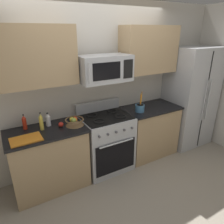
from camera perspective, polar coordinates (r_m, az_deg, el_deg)
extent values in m
plane|color=gray|center=(3.19, 4.58, -20.92)|extent=(16.00, 16.00, 0.00)
cube|color=beige|center=(3.36, -4.80, 6.87)|extent=(8.00, 0.10, 2.60)
cube|color=tan|center=(3.13, -16.87, -12.63)|extent=(1.01, 0.57, 0.88)
cube|color=black|center=(2.91, -17.84, -5.17)|extent=(1.05, 0.61, 0.03)
cube|color=#B2B5BA|center=(3.38, -1.61, -8.55)|extent=(0.76, 0.61, 0.91)
cube|color=black|center=(3.20, 1.08, -12.37)|extent=(0.67, 0.01, 0.51)
cylinder|color=#B2B5BA|center=(3.05, 1.36, -8.63)|extent=(0.57, 0.02, 0.02)
cube|color=black|center=(3.17, -1.70, -1.31)|extent=(0.73, 0.55, 0.02)
cube|color=#B2B5BA|center=(3.37, -3.91, 1.56)|extent=(0.76, 0.06, 0.18)
torus|color=black|center=(2.98, -3.63, -2.53)|extent=(0.17, 0.17, 0.02)
torus|color=black|center=(3.15, 2.33, -1.18)|extent=(0.17, 0.17, 0.02)
torus|color=black|center=(3.20, -5.66, -0.90)|extent=(0.17, 0.17, 0.02)
torus|color=black|center=(3.35, 0.02, 0.29)|extent=(0.17, 0.17, 0.02)
cylinder|color=#4C4C51|center=(2.86, -3.53, -6.85)|extent=(0.04, 0.02, 0.04)
cylinder|color=#4C4C51|center=(2.92, -1.11, -6.22)|extent=(0.04, 0.02, 0.04)
cylinder|color=#4C4C51|center=(2.98, 1.21, -5.61)|extent=(0.04, 0.02, 0.04)
cylinder|color=#4C4C51|center=(3.04, 3.43, -5.01)|extent=(0.04, 0.02, 0.04)
cylinder|color=#4C4C51|center=(3.11, 5.55, -4.43)|extent=(0.04, 0.02, 0.04)
cube|color=tan|center=(3.83, 10.17, -5.30)|extent=(0.95, 0.57, 0.88)
cube|color=black|center=(3.65, 10.64, 1.09)|extent=(0.99, 0.61, 0.03)
cube|color=#B2B5BA|center=(4.28, 20.63, 3.78)|extent=(0.87, 0.68, 1.88)
cube|color=black|center=(4.08, 24.23, 2.42)|extent=(0.01, 0.01, 1.79)
cylinder|color=#B2B5BA|center=(4.01, 24.19, 2.83)|extent=(0.02, 0.02, 0.75)
cylinder|color=#B2B5BA|center=(4.09, 25.04, 3.04)|extent=(0.02, 0.02, 0.75)
cube|color=#B2B5BA|center=(2.99, -2.13, 11.92)|extent=(0.75, 0.40, 0.37)
cube|color=black|center=(2.78, -1.40, 11.19)|extent=(0.41, 0.01, 0.23)
cube|color=black|center=(2.95, 4.49, 11.76)|extent=(0.15, 0.01, 0.26)
cylinder|color=#B2B5BA|center=(2.64, -6.36, 10.50)|extent=(0.02, 0.02, 0.26)
cube|color=tan|center=(2.78, -20.99, 14.12)|extent=(1.04, 0.34, 0.74)
cube|color=tan|center=(3.56, 10.17, 16.53)|extent=(0.98, 0.34, 0.74)
cylinder|color=teal|center=(3.40, 7.68, 1.06)|extent=(0.15, 0.15, 0.12)
cylinder|color=black|center=(3.40, 7.69, 1.21)|extent=(0.12, 0.12, 0.10)
cylinder|color=olive|center=(3.37, 7.95, 3.07)|extent=(0.02, 0.06, 0.32)
cylinder|color=orange|center=(3.37, 7.98, 2.60)|extent=(0.03, 0.06, 0.26)
cylinder|color=orange|center=(3.37, 7.86, 2.82)|extent=(0.05, 0.07, 0.29)
cone|color=brown|center=(2.95, -10.28, -2.81)|extent=(0.26, 0.26, 0.08)
torus|color=brown|center=(2.93, -10.33, -2.07)|extent=(0.26, 0.26, 0.02)
sphere|color=red|center=(2.98, -10.14, -1.88)|extent=(0.06, 0.06, 0.06)
sphere|color=orange|center=(2.95, -10.26, -2.17)|extent=(0.07, 0.07, 0.07)
sphere|color=yellow|center=(2.97, -10.99, -2.05)|extent=(0.07, 0.07, 0.07)
sphere|color=#9EB74C|center=(2.94, -10.51, -2.26)|extent=(0.07, 0.07, 0.07)
sphere|color=red|center=(2.94, -13.92, -3.35)|extent=(0.07, 0.07, 0.07)
cube|color=orange|center=(2.74, -22.66, -6.98)|extent=(0.37, 0.26, 0.02)
cylinder|color=silver|center=(3.00, -17.20, -2.41)|extent=(0.07, 0.07, 0.14)
cone|color=silver|center=(2.97, -17.39, -0.82)|extent=(0.06, 0.06, 0.04)
cylinder|color=black|center=(2.96, -17.45, -0.34)|extent=(0.03, 0.03, 0.01)
cylinder|color=gold|center=(2.90, -18.91, -3.02)|extent=(0.05, 0.05, 0.18)
cone|color=gold|center=(2.86, -19.19, -0.92)|extent=(0.05, 0.05, 0.05)
cylinder|color=black|center=(2.85, -19.27, -0.31)|extent=(0.02, 0.02, 0.01)
cylinder|color=red|center=(3.01, -22.99, -3.01)|extent=(0.05, 0.05, 0.16)
cone|color=red|center=(2.97, -23.26, -1.27)|extent=(0.05, 0.05, 0.04)
cylinder|color=black|center=(2.96, -23.35, -0.75)|extent=(0.02, 0.02, 0.01)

